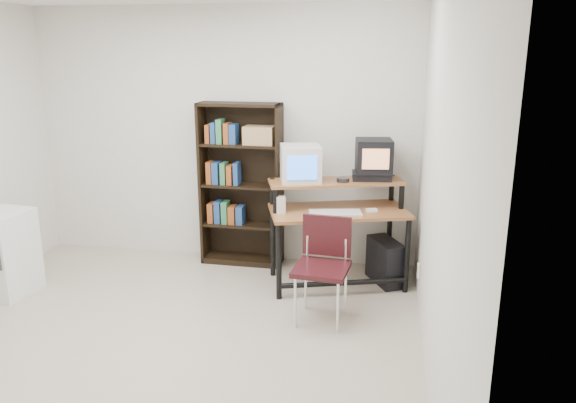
% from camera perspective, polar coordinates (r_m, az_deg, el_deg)
% --- Properties ---
extents(floor, '(4.00, 4.00, 0.01)m').
position_cam_1_polar(floor, '(4.49, -13.50, -14.29)').
color(floor, '#B6AB97').
rests_on(floor, ground).
extents(back_wall, '(4.00, 0.01, 2.60)m').
position_cam_1_polar(back_wall, '(5.86, -6.57, 6.58)').
color(back_wall, silver).
rests_on(back_wall, floor).
extents(right_wall, '(0.01, 4.00, 2.60)m').
position_cam_1_polar(right_wall, '(3.67, 15.05, 0.90)').
color(right_wall, silver).
rests_on(right_wall, floor).
extents(computer_desk, '(1.39, 0.97, 0.98)m').
position_cam_1_polar(computer_desk, '(5.25, 5.08, -1.20)').
color(computer_desk, '#925A2F').
rests_on(computer_desk, floor).
extents(crt_monitor, '(0.44, 0.44, 0.34)m').
position_cam_1_polar(crt_monitor, '(5.22, 1.28, 3.84)').
color(crt_monitor, beige).
rests_on(crt_monitor, computer_desk).
extents(vcr, '(0.38, 0.29, 0.08)m').
position_cam_1_polar(vcr, '(5.36, 8.48, 2.55)').
color(vcr, black).
rests_on(vcr, computer_desk).
extents(crt_tv, '(0.37, 0.37, 0.31)m').
position_cam_1_polar(crt_tv, '(5.34, 8.71, 4.61)').
color(crt_tv, black).
rests_on(crt_tv, vcr).
extents(cd_spindle, '(0.15, 0.15, 0.05)m').
position_cam_1_polar(cd_spindle, '(5.23, 5.60, 2.15)').
color(cd_spindle, '#26262B').
rests_on(cd_spindle, computer_desk).
extents(keyboard, '(0.50, 0.30, 0.03)m').
position_cam_1_polar(keyboard, '(5.07, 4.82, -1.26)').
color(keyboard, beige).
rests_on(keyboard, computer_desk).
extents(mousepad, '(0.27, 0.25, 0.01)m').
position_cam_1_polar(mousepad, '(5.22, 8.62, -1.06)').
color(mousepad, black).
rests_on(mousepad, computer_desk).
extents(mouse, '(0.11, 0.09, 0.03)m').
position_cam_1_polar(mouse, '(5.20, 8.50, -0.92)').
color(mouse, white).
rests_on(mouse, mousepad).
extents(desk_speaker, '(0.10, 0.10, 0.17)m').
position_cam_1_polar(desk_speaker, '(5.08, -0.75, -0.38)').
color(desk_speaker, beige).
rests_on(desk_speaker, computer_desk).
extents(pc_tower, '(0.38, 0.49, 0.42)m').
position_cam_1_polar(pc_tower, '(5.47, 9.85, -6.01)').
color(pc_tower, black).
rests_on(pc_tower, floor).
extents(school_chair, '(0.47, 0.47, 0.85)m').
position_cam_1_polar(school_chair, '(4.61, 3.62, -5.75)').
color(school_chair, black).
rests_on(school_chair, floor).
extents(bookshelf, '(0.84, 0.30, 1.66)m').
position_cam_1_polar(bookshelf, '(5.75, -4.74, 1.97)').
color(bookshelf, black).
rests_on(bookshelf, floor).
extents(mini_fridge, '(0.52, 0.53, 0.78)m').
position_cam_1_polar(mini_fridge, '(5.73, -26.93, -4.65)').
color(mini_fridge, white).
rests_on(mini_fridge, floor).
extents(wall_outlet, '(0.02, 0.08, 0.12)m').
position_cam_1_polar(wall_outlet, '(5.07, 13.12, -6.86)').
color(wall_outlet, beige).
rests_on(wall_outlet, right_wall).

